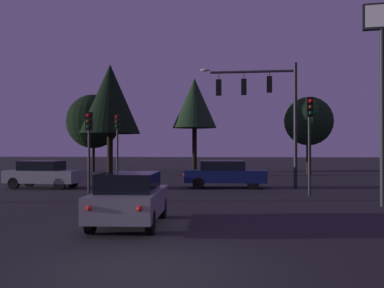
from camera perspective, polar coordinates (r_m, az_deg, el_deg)
ground_plane at (r=32.77m, az=1.83°, el=-4.43°), size 168.00×168.00×0.00m
traffic_signal_mast_arm at (r=25.70m, az=9.21°, el=5.44°), size 5.37×0.56×6.96m
traffic_light_corner_left at (r=22.97m, az=-12.81°, el=1.04°), size 0.31×0.36×4.00m
traffic_light_corner_right at (r=22.08m, az=14.52°, el=2.16°), size 0.35×0.38×4.61m
traffic_light_median at (r=28.03m, az=-9.35°, el=1.13°), size 0.33×0.37×4.28m
car_nearside_lane at (r=13.23m, az=-7.79°, el=-6.71°), size 1.89×4.29×1.52m
car_crossing_left at (r=26.57m, az=-18.14°, el=-3.59°), size 4.24×2.19×1.52m
car_crossing_right at (r=25.50m, az=4.15°, el=-3.74°), size 4.59×1.73×1.52m
store_sign_illuminated at (r=19.01m, az=22.75°, el=9.79°), size 1.42×0.49×7.75m
tree_behind_sign at (r=42.29m, az=0.32°, el=5.11°), size 4.09×4.09×8.74m
tree_left_far at (r=37.32m, az=-10.24°, el=5.56°), size 4.85×4.85×9.01m
tree_center_horizon at (r=44.37m, az=-12.26°, el=2.78°), size 5.13×5.13×7.36m
tree_right_cluster at (r=39.36m, az=14.41°, el=2.77°), size 4.09×4.09×6.56m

